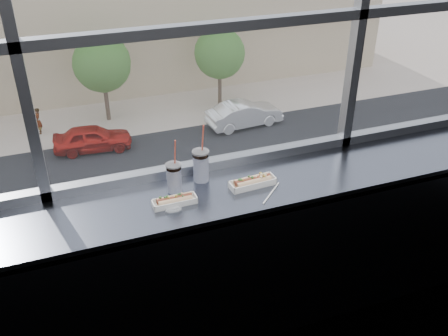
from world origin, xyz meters
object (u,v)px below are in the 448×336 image
object	(u,v)px
soda_cup_right	(201,164)
car_near_e	(397,154)
car_near_d	(272,180)
car_far_b	(92,134)
pedestrian_b	(38,119)
tree_right	(220,53)
wrapper	(174,209)
car_near_c	(111,209)
car_far_c	(245,110)
loose_straw	(271,193)
hotdog_tray_left	(175,200)
soda_cup_left	(174,176)
tree_center	(102,64)
hotdog_tray_right	(253,182)

from	to	relation	value
soda_cup_right	car_near_e	distance (m)	25.34
car_near_d	car_far_b	bearing A→B (deg)	37.17
car_near_e	pedestrian_b	size ratio (longest dim) A/B	2.82
tree_right	wrapper	bearing A→B (deg)	-110.43
car_near_e	car_near_c	world-z (taller)	car_near_c
car_far_c	pedestrian_b	distance (m)	12.74
loose_straw	car_far_b	size ratio (longest dim) A/B	0.04
hotdog_tray_left	pedestrian_b	world-z (taller)	hotdog_tray_left
car_far_c	car_far_b	size ratio (longest dim) A/B	1.06
soda_cup_right	soda_cup_left	bearing A→B (deg)	-160.64
car_far_c	soda_cup_right	bearing A→B (deg)	151.38
car_near_e	car_near_d	size ratio (longest dim) A/B	1.01
hotdog_tray_left	soda_cup_right	xyz separation A→B (m)	(0.23, 0.20, 0.09)
car_near_e	tree_center	bearing A→B (deg)	43.06
hotdog_tray_left	car_near_c	size ratio (longest dim) A/B	0.04
loose_straw	car_near_e	size ratio (longest dim) A/B	0.05
soda_cup_right	car_far_c	xyz separation A→B (m)	(10.52, 24.12, -11.09)
loose_straw	tree_center	distance (m)	29.68
soda_cup_left	car_near_c	world-z (taller)	soda_cup_left
hotdog_tray_left	soda_cup_right	bearing A→B (deg)	40.95
hotdog_tray_left	car_near_d	bearing A→B (deg)	60.90
car_far_c	tree_right	xyz separation A→B (m)	(-0.20, 4.00, 2.50)
soda_cup_left	car_far_c	xyz separation A→B (m)	(10.71, 24.19, -11.08)
hotdog_tray_left	car_near_c	bearing A→B (deg)	85.70
car_far_b	soda_cup_left	bearing A→B (deg)	-177.09
hotdog_tray_left	car_near_c	distance (m)	19.70
loose_straw	hotdog_tray_right	bearing A→B (deg)	76.95
hotdog_tray_right	tree_center	bearing A→B (deg)	81.73
car_far_b	tree_right	bearing A→B (deg)	-60.72
loose_straw	car_near_d	bearing A→B (deg)	19.47
car_far_b	pedestrian_b	distance (m)	4.45
wrapper	car_near_c	distance (m)	19.75
soda_cup_right	pedestrian_b	world-z (taller)	soda_cup_right
hotdog_tray_left	loose_straw	distance (m)	0.57
hotdog_tray_right	pedestrian_b	bearing A→B (deg)	90.53
tree_right	car_near_d	bearing A→B (deg)	-97.96
car_far_c	loose_straw	bearing A→B (deg)	152.30
car_near_d	soda_cup_right	bearing A→B (deg)	145.55
wrapper	tree_center	world-z (taller)	wrapper
hotdog_tray_right	car_far_c	world-z (taller)	hotdog_tray_right
hotdog_tray_right	wrapper	world-z (taller)	hotdog_tray_right
loose_straw	wrapper	distance (m)	0.59
car_near_d	tree_center	size ratio (longest dim) A/B	0.98
car_near_e	car_far_c	size ratio (longest dim) A/B	0.87
car_near_c	tree_right	xyz separation A→B (m)	(9.49, 12.00, 2.48)
hotdog_tray_right	pedestrian_b	xyz separation A→B (m)	(-2.02, 27.73, -11.10)
car_far_b	tree_center	distance (m)	5.08
wrapper	car_far_b	xyz separation A→B (m)	(1.32, 24.38, -11.05)
car_far_c	hotdog_tray_right	bearing A→B (deg)	152.06
car_near_c	wrapper	bearing A→B (deg)	-179.55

